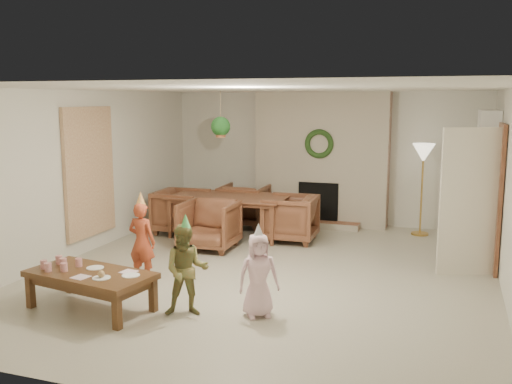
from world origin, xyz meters
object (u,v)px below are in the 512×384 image
at_px(dining_table, 228,216).
at_px(coffee_table_top, 90,275).
at_px(child_pink, 258,275).
at_px(child_plaid, 186,270).
at_px(dining_chair_far, 244,205).
at_px(dining_chair_right, 290,218).
at_px(child_red, 142,242).
at_px(dining_chair_left, 181,211).
at_px(dining_chair_near, 209,225).

relative_size(dining_table, coffee_table_top, 1.40).
bearing_deg(child_pink, child_plaid, 163.32).
height_order(dining_chair_far, child_pink, child_pink).
height_order(dining_table, dining_chair_right, dining_chair_right).
bearing_deg(child_red, coffee_table_top, 91.18).
height_order(dining_chair_far, coffee_table_top, dining_chair_far).
bearing_deg(dining_chair_left, child_red, -166.28).
bearing_deg(coffee_table_top, dining_chair_far, 97.96).
xyz_separation_m(dining_chair_right, child_plaid, (-0.18, -3.57, 0.12)).
bearing_deg(coffee_table_top, child_plaid, 20.56).
bearing_deg(dining_chair_near, coffee_table_top, -96.13).
relative_size(coffee_table_top, child_red, 1.37).
bearing_deg(child_pink, dining_chair_left, 94.81).
height_order(child_plaid, child_pink, child_plaid).
bearing_deg(child_pink, coffee_table_top, 159.93).
xyz_separation_m(dining_chair_left, dining_chair_right, (1.99, 0.07, 0.00)).
bearing_deg(dining_chair_left, child_pink, -143.89).
distance_m(dining_table, dining_chair_near, 0.89).
relative_size(dining_chair_near, child_red, 0.82).
xyz_separation_m(dining_chair_left, child_plaid, (1.82, -3.49, 0.12)).
relative_size(child_red, child_pink, 1.13).
bearing_deg(dining_chair_far, child_pink, 110.23).
height_order(coffee_table_top, child_red, child_red).
distance_m(dining_table, dining_chair_left, 0.89).
relative_size(dining_chair_near, dining_chair_far, 1.00).
distance_m(dining_table, child_pink, 3.71).
height_order(dining_chair_near, dining_chair_right, same).
distance_m(dining_table, child_red, 2.65).
bearing_deg(coffee_table_top, child_pink, 22.96).
height_order(dining_chair_near, coffee_table_top, dining_chair_near).
xyz_separation_m(dining_chair_left, child_red, (0.74, -2.61, 0.13)).
distance_m(coffee_table_top, child_plaid, 1.12).
distance_m(dining_chair_left, coffee_table_top, 3.77).
bearing_deg(dining_chair_right, dining_table, -90.00).
bearing_deg(dining_chair_near, dining_chair_far, 90.00).
relative_size(dining_table, child_plaid, 1.97).
relative_size(dining_chair_near, dining_chair_right, 1.00).
xyz_separation_m(dining_chair_far, child_plaid, (0.96, -4.41, 0.12)).
xyz_separation_m(dining_chair_right, child_pink, (0.58, -3.34, 0.07)).
distance_m(dining_chair_near, coffee_table_top, 2.86).
relative_size(child_red, child_plaid, 1.03).
xyz_separation_m(dining_table, child_plaid, (0.93, -3.53, 0.16)).
distance_m(dining_chair_near, child_red, 1.77).
bearing_deg(dining_chair_right, dining_chair_far, -128.66).
distance_m(coffee_table_top, child_pink, 1.91).
xyz_separation_m(child_red, child_plaid, (1.08, -0.89, -0.01)).
height_order(dining_table, child_pink, child_pink).
height_order(dining_chair_left, dining_chair_right, same).
height_order(child_red, child_pink, child_red).
bearing_deg(child_plaid, dining_chair_near, 86.36).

